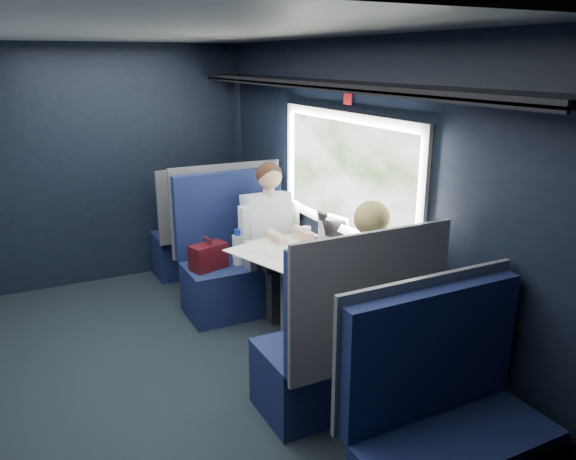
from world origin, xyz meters
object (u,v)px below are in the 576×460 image
cup (306,232)px  laptop (327,237)px  bottle_small (322,229)px  woman (365,287)px  seat_row_back (447,436)px  seat_bay_far (344,350)px  man (272,231)px  seat_bay_near (238,262)px  seat_row_front (205,235)px  table (304,264)px

cup → laptop: bearing=-77.3°
laptop → bottle_small: bearing=75.2°
woman → laptop: bearing=76.5°
laptop → cup: size_ratio=4.04×
seat_row_back → seat_bay_far: bearing=90.0°
seat_bay_far → woman: (0.25, 0.17, 0.31)m
laptop → man: bearing=108.0°
seat_bay_near → seat_row_back: 2.67m
seat_row_front → laptop: (0.44, -1.69, 0.40)m
seat_bay_near → seat_row_front: seat_bay_near is taller
laptop → seat_row_back: bearing=-103.2°
laptop → seat_row_front: bearing=104.7°
seat_row_back → woman: 1.16m
seat_bay_near → seat_row_front: 0.93m
seat_bay_far → woman: bearing=33.8°
table → seat_bay_near: 0.92m
seat_bay_far → bottle_small: bearing=66.7°
seat_bay_far → bottle_small: size_ratio=6.06×
seat_bay_near → seat_row_back: (0.01, -2.67, -0.01)m
table → laptop: (0.26, 0.10, 0.15)m
seat_row_front → seat_row_back: size_ratio=1.00×
man → laptop: size_ratio=3.36×
seat_bay_far → seat_row_front: 2.67m
seat_row_front → man: size_ratio=0.88×
seat_bay_near → woman: 1.63m
cup → table: bearing=-121.3°
table → seat_row_front: bearing=95.8°
man → cup: size_ratio=13.57×
woman → bottle_small: bearing=76.4°
man → bottle_small: bearing=-63.4°
table → laptop: bearing=21.5°
cup → woman: bearing=-97.6°
seat_row_back → laptop: bearing=76.8°
table → seat_bay_far: 0.93m
seat_bay_far → man: bearing=81.0°
seat_row_back → bottle_small: size_ratio=5.58×
seat_bay_near → seat_bay_far: size_ratio=1.00×
table → laptop: laptop is taller
table → bottle_small: bottle_small is taller
man → woman: size_ratio=1.00×
seat_bay_near → seat_bay_far: (0.01, -1.75, -0.01)m
seat_row_front → bottle_small: bearing=-72.9°
seat_bay_far → bottle_small: 1.28m
seat_row_back → woman: size_ratio=0.88×
man → cup: man is taller
woman → laptop: (0.19, 0.81, 0.08)m
bottle_small → seat_bay_near: bearing=127.8°
table → seat_bay_far: bearing=-101.8°
table → seat_bay_far: size_ratio=0.79×
cup → bottle_small: bearing=-48.4°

